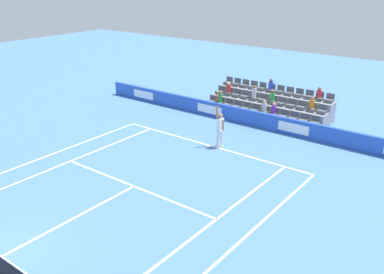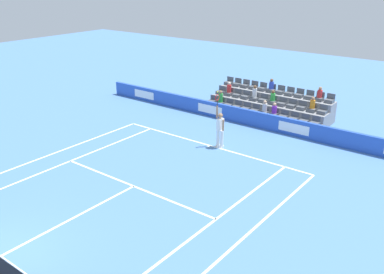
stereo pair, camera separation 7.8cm
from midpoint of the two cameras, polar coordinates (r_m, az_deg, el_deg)
line_baseline at (r=21.58m, az=2.60°, el=-1.17°), size 10.97×0.10×0.01m
line_service at (r=17.77m, az=-7.70°, el=-6.54°), size 8.23×0.10×0.01m
line_centre_service at (r=16.01m, az=-15.91°, el=-10.61°), size 0.10×6.40×0.01m
line_singles_sideline_left at (r=20.40m, az=-16.86°, el=-3.50°), size 0.10×11.89×0.01m
line_singles_sideline_right at (r=15.15m, az=2.40°, el=-11.68°), size 0.10×11.89×0.01m
line_doubles_sideline_left at (r=21.46m, az=-19.04°, el=-2.52°), size 0.10×11.89×0.01m
line_doubles_sideline_right at (r=14.55m, az=6.94°, el=-13.40°), size 0.10×11.89×0.01m
line_centre_mark at (r=21.50m, az=2.44°, el=-1.25°), size 0.10×0.20×0.01m
sponsor_barrier at (r=24.53m, az=7.87°, el=2.58°), size 21.87×0.22×0.91m
tennis_player at (r=21.11m, az=3.88°, el=1.16°), size 0.52×0.38×2.85m
stadium_stand at (r=26.44m, az=10.39°, el=4.03°), size 7.44×2.85×2.11m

